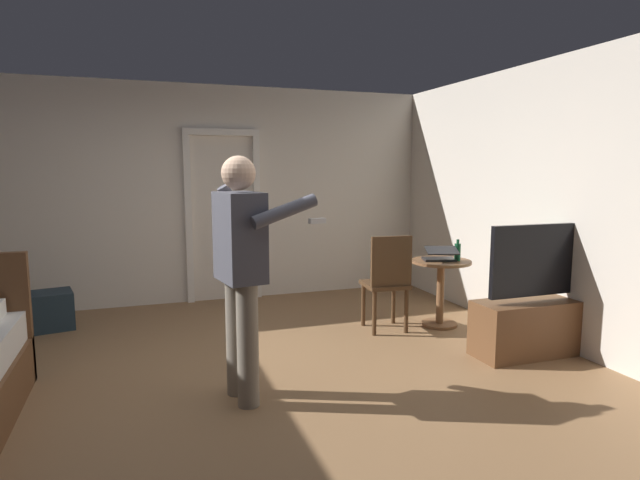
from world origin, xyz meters
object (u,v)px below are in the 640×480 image
object	(u,v)px
bottle_on_table	(458,252)
wooden_chair	(388,279)
laptop	(440,256)
suitcase_dark	(41,311)
person_blue_shirt	(242,262)
side_table	(441,282)
tv_flatscreen	(538,317)

from	to	relation	value
bottle_on_table	wooden_chair	world-z (taller)	wooden_chair
laptop	suitcase_dark	bearing A→B (deg)	162.30
person_blue_shirt	suitcase_dark	size ratio (longest dim) A/B	2.95
side_table	bottle_on_table	distance (m)	0.36
laptop	person_blue_shirt	bearing A→B (deg)	-154.93
side_table	bottle_on_table	world-z (taller)	bottle_on_table
person_blue_shirt	suitcase_dark	bearing A→B (deg)	125.66
side_table	suitcase_dark	xyz separation A→B (m)	(-3.95, 1.20, -0.28)
side_table	person_blue_shirt	world-z (taller)	person_blue_shirt
bottle_on_table	wooden_chair	size ratio (longest dim) A/B	0.23
side_table	suitcase_dark	world-z (taller)	side_table
suitcase_dark	wooden_chair	bearing A→B (deg)	-31.69
tv_flatscreen	person_blue_shirt	size ratio (longest dim) A/B	0.70
tv_flatscreen	bottle_on_table	world-z (taller)	tv_flatscreen
person_blue_shirt	laptop	bearing A→B (deg)	25.07
laptop	person_blue_shirt	world-z (taller)	person_blue_shirt
tv_flatscreen	suitcase_dark	distance (m)	4.86
laptop	person_blue_shirt	size ratio (longest dim) A/B	0.24
laptop	wooden_chair	distance (m)	0.61
side_table	wooden_chair	world-z (taller)	wooden_chair
laptop	suitcase_dark	xyz separation A→B (m)	(-3.90, 1.25, -0.56)
wooden_chair	tv_flatscreen	bearing A→B (deg)	-45.88
wooden_chair	person_blue_shirt	world-z (taller)	person_blue_shirt
bottle_on_table	person_blue_shirt	xyz separation A→B (m)	(-2.44, -1.02, 0.21)
tv_flatscreen	laptop	world-z (taller)	tv_flatscreen
side_table	wooden_chair	distance (m)	0.62
tv_flatscreen	side_table	world-z (taller)	tv_flatscreen
suitcase_dark	bottle_on_table	bearing A→B (deg)	-29.27
laptop	person_blue_shirt	xyz separation A→B (m)	(-2.25, -1.05, 0.25)
wooden_chair	suitcase_dark	xyz separation A→B (m)	(-3.33, 1.20, -0.35)
tv_flatscreen	person_blue_shirt	distance (m)	2.75
tv_flatscreen	wooden_chair	xyz separation A→B (m)	(-0.99, 1.02, 0.21)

